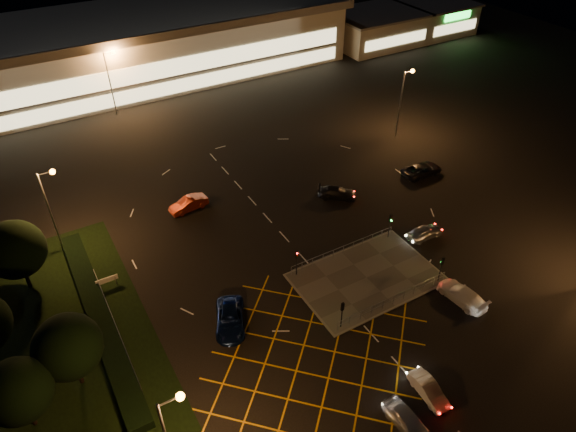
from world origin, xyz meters
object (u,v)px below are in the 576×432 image
signal_nw (297,258)px  car_circ_red (189,204)px  car_near_silver (407,420)px  car_queue_white (429,390)px  car_far_dkgrey (337,193)px  signal_sw (342,310)px  car_east_grey (422,170)px  car_right_silver (424,232)px  signal_ne (390,221)px  car_left_blue (230,319)px  car_approach_white (462,295)px  signal_se (442,264)px

signal_nw → car_circ_red: (-5.36, 16.27, -1.59)m
car_near_silver → car_queue_white: size_ratio=1.11×
car_far_dkgrey → car_queue_white: bearing=-161.6°
signal_nw → car_far_dkgrey: size_ratio=0.65×
car_far_dkgrey → signal_nw: bearing=166.9°
car_circ_red → signal_sw: bearing=5.2°
signal_sw → car_east_grey: (24.10, 16.03, -1.60)m
signal_sw → car_near_silver: (-1.19, -10.58, -1.61)m
signal_nw → car_right_silver: signal_nw is taller
signal_ne → car_left_blue: bearing=-172.8°
car_left_blue → car_far_dkgrey: 23.42m
car_near_silver → car_queue_white: (3.32, 1.26, -0.10)m
car_near_silver → car_approach_white: size_ratio=0.85×
signal_ne → car_east_grey: (12.10, 8.05, -1.60)m
signal_se → car_left_blue: 21.42m
car_east_grey → car_circ_red: bearing=76.8°
signal_ne → car_near_silver: signal_ne is taller
signal_sw → car_circ_red: 24.90m
signal_sw → car_near_silver: size_ratio=0.71×
car_left_blue → car_far_dkgrey: car_left_blue is taller
car_queue_white → car_circ_red: car_circ_red is taller
car_far_dkgrey → car_circ_red: (-16.82, 6.93, 0.07)m
car_left_blue → car_circ_red: bearing=104.4°
signal_sw → car_right_silver: signal_sw is taller
car_far_dkgrey → car_right_silver: (4.04, -11.28, 0.04)m
car_left_blue → car_east_grey: bearing=42.3°
signal_sw → car_east_grey: signal_sw is taller
car_circ_red → car_approach_white: 32.46m
signal_nw → signal_ne: 12.00m
signal_se → car_far_dkgrey: (-0.54, 17.33, -1.67)m
signal_ne → car_approach_white: (0.14, -11.06, -1.61)m
signal_se → car_left_blue: size_ratio=0.56×
car_near_silver → car_east_grey: 36.71m
car_near_silver → car_queue_white: bearing=18.0°
car_near_silver → car_circ_red: 35.09m
signal_se → signal_ne: size_ratio=1.00×
car_queue_white → car_circ_red: (-7.49, 33.58, 0.12)m
signal_nw → car_left_blue: signal_nw is taller
signal_nw → car_left_blue: size_ratio=0.56×
car_right_silver → car_approach_white: car_approach_white is taller
signal_ne → car_east_grey: 14.62m
signal_se → signal_ne: (0.00, 7.99, 0.00)m
car_far_dkgrey → car_circ_red: size_ratio=1.03×
car_right_silver → car_queue_white: bearing=140.5°
signal_nw → car_far_dkgrey: bearing=39.2°
signal_nw → car_east_grey: 25.45m
car_queue_white → signal_se: bearing=47.3°
car_right_silver → car_circ_red: (-20.86, 18.20, 0.04)m
signal_ne → car_near_silver: bearing=-125.4°
signal_sw → signal_se: bearing=-180.0°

